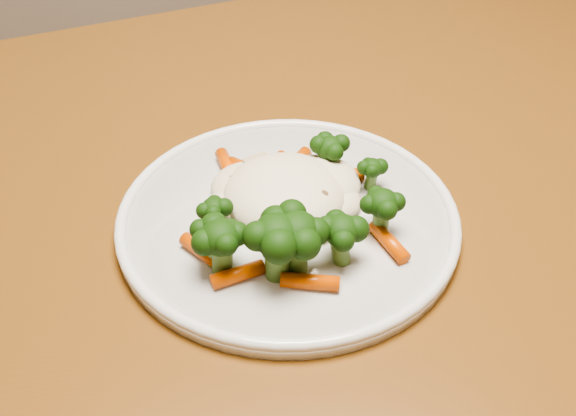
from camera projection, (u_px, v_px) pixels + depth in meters
name	position (u px, v px, depth m)	size (l,w,h in m)	color
dining_table	(361.00, 239.00, 0.75)	(1.32, 1.00, 0.75)	brown
plate	(288.00, 221.00, 0.62)	(0.29, 0.29, 0.01)	white
meal	(287.00, 209.00, 0.58)	(0.19, 0.19, 0.05)	beige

